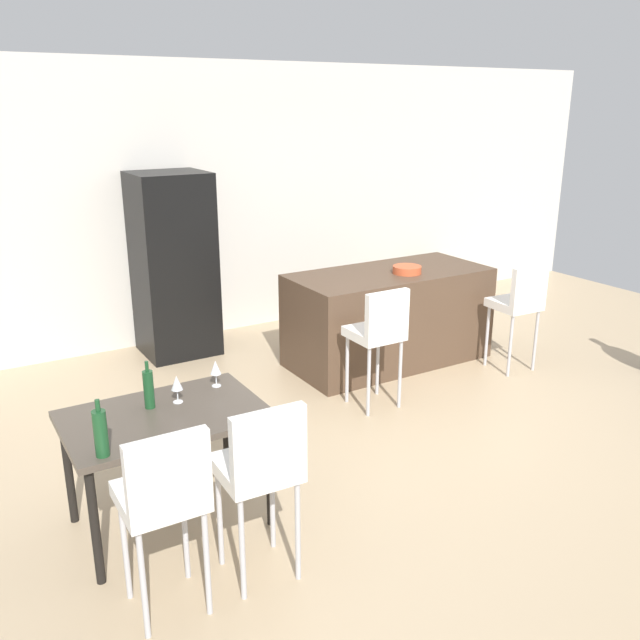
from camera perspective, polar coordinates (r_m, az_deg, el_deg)
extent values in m
plane|color=tan|center=(5.73, 7.67, -7.90)|extent=(10.00, 10.00, 0.00)
cube|color=beige|center=(7.67, -5.56, 10.17)|extent=(10.00, 0.12, 2.90)
cube|color=#4C3828|center=(6.68, 5.80, 0.27)|extent=(1.96, 0.90, 0.92)
cube|color=white|center=(5.62, 4.61, -1.11)|extent=(0.40, 0.40, 0.08)
cube|color=white|center=(5.42, 5.71, 0.58)|extent=(0.40, 0.06, 0.36)
cylinder|color=#B2B2B7|center=(5.78, 2.31, -4.17)|extent=(0.03, 0.03, 0.61)
cylinder|color=#B2B2B7|center=(5.95, 4.89, -3.56)|extent=(0.03, 0.03, 0.61)
cylinder|color=#B2B2B7|center=(5.54, 4.14, -5.23)|extent=(0.03, 0.03, 0.61)
cylinder|color=#B2B2B7|center=(5.72, 6.77, -4.55)|extent=(0.03, 0.03, 0.61)
cube|color=white|center=(6.67, 16.11, 1.31)|extent=(0.42, 0.42, 0.08)
cube|color=white|center=(6.50, 17.31, 2.78)|extent=(0.40, 0.08, 0.36)
cylinder|color=#B2B2B7|center=(6.78, 13.95, -1.31)|extent=(0.03, 0.03, 0.61)
cylinder|color=#B2B2B7|center=(6.99, 15.91, -0.89)|extent=(0.03, 0.03, 0.61)
cylinder|color=#B2B2B7|center=(6.56, 15.80, -2.12)|extent=(0.03, 0.03, 0.61)
cylinder|color=#B2B2B7|center=(6.78, 17.77, -1.66)|extent=(0.03, 0.03, 0.61)
cube|color=#4C4238|center=(4.10, -13.02, -7.99)|extent=(1.16, 0.78, 0.04)
cylinder|color=black|center=(4.46, -20.50, -11.89)|extent=(0.05, 0.05, 0.70)
cylinder|color=black|center=(4.70, -7.95, -9.21)|extent=(0.05, 0.05, 0.70)
cylinder|color=black|center=(3.90, -18.50, -16.26)|extent=(0.05, 0.05, 0.70)
cylinder|color=black|center=(4.18, -4.25, -12.82)|extent=(0.05, 0.05, 0.70)
cube|color=white|center=(3.49, -13.35, -14.28)|extent=(0.40, 0.40, 0.08)
cube|color=white|center=(3.24, -12.70, -12.43)|extent=(0.40, 0.07, 0.36)
cylinder|color=#B2B2B7|center=(3.78, -16.16, -18.05)|extent=(0.03, 0.03, 0.61)
cylinder|color=#B2B2B7|center=(3.85, -11.36, -16.95)|extent=(0.03, 0.03, 0.61)
cylinder|color=#B2B2B7|center=(3.53, -14.72, -20.86)|extent=(0.03, 0.03, 0.61)
cylinder|color=#B2B2B7|center=(3.60, -9.55, -19.59)|extent=(0.03, 0.03, 0.61)
cube|color=white|center=(3.65, -5.42, -12.31)|extent=(0.41, 0.41, 0.08)
cube|color=white|center=(3.40, -4.35, -10.40)|extent=(0.40, 0.08, 0.36)
cylinder|color=#B2B2B7|center=(3.91, -8.48, -16.14)|extent=(0.03, 0.03, 0.61)
cylinder|color=#B2B2B7|center=(4.01, -4.06, -15.02)|extent=(0.03, 0.03, 0.61)
cylinder|color=#B2B2B7|center=(3.66, -6.60, -18.68)|extent=(0.03, 0.03, 0.61)
cylinder|color=#B2B2B7|center=(3.77, -1.89, -17.37)|extent=(0.03, 0.03, 0.61)
cylinder|color=#194723|center=(3.67, -18.06, -9.12)|extent=(0.07, 0.07, 0.25)
cylinder|color=#194723|center=(3.61, -18.31, -6.88)|extent=(0.03, 0.03, 0.06)
cylinder|color=#194723|center=(4.15, -14.29, -5.72)|extent=(0.06, 0.06, 0.23)
cylinder|color=#194723|center=(4.09, -14.45, -3.81)|extent=(0.02, 0.02, 0.06)
cylinder|color=silver|center=(4.41, -8.75, -5.52)|extent=(0.06, 0.06, 0.00)
cylinder|color=silver|center=(4.39, -8.78, -5.01)|extent=(0.01, 0.01, 0.08)
cone|color=silver|center=(4.36, -8.83, -3.99)|extent=(0.07, 0.07, 0.09)
cylinder|color=silver|center=(4.22, -11.92, -6.79)|extent=(0.06, 0.06, 0.00)
cylinder|color=silver|center=(4.21, -11.96, -6.27)|extent=(0.01, 0.01, 0.08)
cone|color=silver|center=(4.17, -12.03, -5.21)|extent=(0.07, 0.07, 0.09)
cube|color=black|center=(6.94, -12.28, 4.56)|extent=(0.72, 0.68, 1.84)
cylinder|color=#C6512D|center=(6.51, 7.37, 4.25)|extent=(0.27, 0.27, 0.07)
cylinder|color=#996B4C|center=(8.86, 9.85, 2.18)|extent=(0.24, 0.24, 0.22)
sphere|color=#2D6B33|center=(8.78, 9.96, 4.03)|extent=(0.41, 0.41, 0.41)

